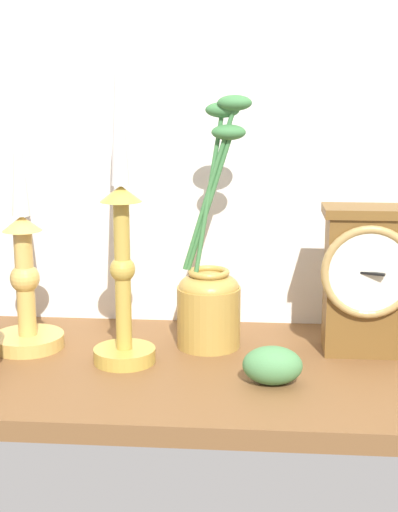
% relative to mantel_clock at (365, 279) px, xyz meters
% --- Properties ---
extents(ground_plane, '(1.00, 0.36, 0.02)m').
position_rel_mantel_clock_xyz_m(ground_plane, '(-0.18, -0.06, -0.11)').
color(ground_plane, brown).
extents(back_wall, '(1.20, 0.02, 0.65)m').
position_rel_mantel_clock_xyz_m(back_wall, '(-0.18, 0.13, 0.22)').
color(back_wall, silver).
rests_on(back_wall, ground_plane).
extents(mantel_clock, '(0.12, 0.08, 0.19)m').
position_rel_mantel_clock_xyz_m(mantel_clock, '(0.00, 0.00, 0.00)').
color(mantel_clock, brown).
rests_on(mantel_clock, ground_plane).
extents(candlestick_tall_left, '(0.08, 0.08, 0.43)m').
position_rel_mantel_clock_xyz_m(candlestick_tall_left, '(-0.31, -0.06, 0.05)').
color(candlestick_tall_left, '#B1933B').
rests_on(candlestick_tall_left, ground_plane).
extents(candlestick_tall_center, '(0.10, 0.10, 0.34)m').
position_rel_mantel_clock_xyz_m(candlestick_tall_center, '(-0.44, -0.02, 0.00)').
color(candlestick_tall_center, tan).
rests_on(candlestick_tall_center, ground_plane).
extents(brass_vase_jar, '(0.10, 0.08, 0.33)m').
position_rel_mantel_clock_xyz_m(brass_vase_jar, '(-0.20, 0.01, -0.02)').
color(brass_vase_jar, '#A8843B').
rests_on(brass_vase_jar, ground_plane).
extents(ivy_sprig, '(0.07, 0.05, 0.05)m').
position_rel_mantel_clock_xyz_m(ivy_sprig, '(-0.12, -0.11, -0.08)').
color(ivy_sprig, '#488049').
rests_on(ivy_sprig, ground_plane).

